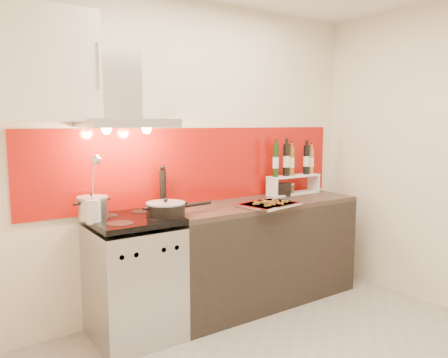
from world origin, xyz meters
TOP-DOWN VIEW (x-y plane):
  - back_wall at (0.00, 1.40)m, footprint 3.40×0.02m
  - backsplash at (0.05, 1.39)m, footprint 3.00×0.02m
  - range_stove at (-0.70, 1.10)m, footprint 0.60×0.60m
  - counter at (0.50, 1.10)m, footprint 1.80×0.60m
  - range_hood at (-0.70, 1.24)m, footprint 0.62×0.50m
  - upper_cabinet at (-1.25, 1.22)m, footprint 0.70×0.35m
  - stock_pot at (-0.95, 1.20)m, footprint 0.22×0.22m
  - saute_pan at (-0.48, 0.99)m, footprint 0.55×0.29m
  - utensil_jar at (-0.98, 1.09)m, footprint 0.10×0.15m
  - pepper_mill at (-0.35, 1.31)m, footprint 0.05×0.05m
  - step_shelf at (1.00, 1.24)m, footprint 0.57×0.15m
  - caddy_box at (0.83, 1.20)m, footprint 0.17×0.12m
  - baking_tray at (0.41, 0.90)m, footprint 0.52×0.44m

SIDE VIEW (x-z plane):
  - range_stove at x=-0.70m, z-range -0.01..0.90m
  - counter at x=0.50m, z-range 0.00..0.90m
  - baking_tray at x=0.41m, z-range 0.90..0.93m
  - caddy_box at x=0.83m, z-range 0.89..1.03m
  - saute_pan at x=-0.48m, z-range 0.89..1.03m
  - stock_pot at x=-0.95m, z-range 0.90..1.08m
  - utensil_jar at x=-0.98m, z-range 0.80..1.28m
  - pepper_mill at x=-0.35m, z-range 0.89..1.25m
  - step_shelf at x=1.00m, z-range 0.87..1.36m
  - backsplash at x=0.05m, z-range 0.90..1.54m
  - back_wall at x=0.00m, z-range 0.00..2.60m
  - range_hood at x=-0.70m, z-range 1.44..2.05m
  - upper_cabinet at x=-1.25m, z-range 1.59..2.31m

